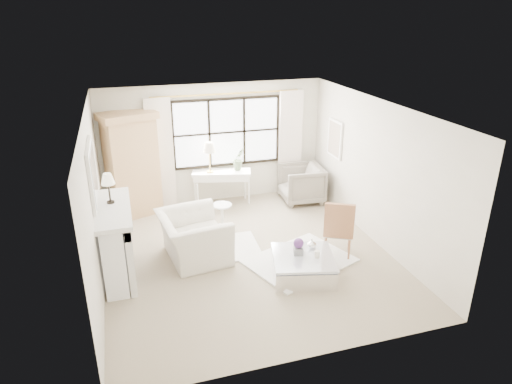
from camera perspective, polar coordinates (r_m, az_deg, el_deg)
floor at (r=8.41m, az=-1.03°, el=-7.92°), size 5.50×5.50×0.00m
ceiling at (r=7.44m, az=-1.17°, el=10.39°), size 5.50×5.50×0.00m
wall_back at (r=10.36m, az=-5.28°, el=6.01°), size 5.00×0.00×5.00m
wall_front at (r=5.50m, az=6.88°, el=-9.44°), size 5.00×0.00×5.00m
wall_left at (r=7.59m, az=-19.57°, el=-1.38°), size 0.00×5.50×5.50m
wall_right at (r=8.79m, az=14.79°, el=2.38°), size 0.00×5.50×5.50m
window_pane at (r=10.34m, az=-3.66°, el=7.46°), size 2.40×0.02×1.50m
window_frame at (r=10.33m, az=-3.65°, el=7.44°), size 2.50×0.04×1.50m
curtain_rod at (r=10.09m, az=-3.70°, el=12.15°), size 3.30×0.04×0.04m
curtain_left at (r=10.14m, az=-11.80°, el=4.58°), size 0.55×0.10×2.47m
curtain_right at (r=10.79m, az=4.30°, el=6.06°), size 0.55×0.10×2.47m
fireplace at (r=7.87m, az=-17.27°, el=-5.90°), size 0.58×1.66×1.26m
mirror_frame at (r=7.42m, az=-19.82°, el=2.12°), size 0.05×1.15×0.95m
mirror_glass at (r=7.42m, az=-19.59°, el=2.14°), size 0.02×1.00×0.80m
art_frame at (r=10.13m, az=9.84°, el=6.58°), size 0.04×0.62×0.82m
art_canvas at (r=10.12m, az=9.74°, el=6.57°), size 0.01×0.52×0.72m
mantel_lamp at (r=7.63m, az=-18.04°, el=1.40°), size 0.22×0.22×0.51m
armoire at (r=9.98m, az=-15.24°, el=3.40°), size 1.29×1.03×2.24m
console_table at (r=10.38m, az=-4.28°, el=0.53°), size 1.37×0.76×0.80m
console_lamp at (r=10.03m, az=-5.88°, el=5.47°), size 0.28×0.28×0.69m
orchid_plant at (r=10.24m, az=-2.19°, el=4.15°), size 0.33×0.29×0.51m
side_table at (r=9.32m, az=-4.26°, el=-2.55°), size 0.40×0.40×0.51m
rug_left at (r=8.62m, az=-4.79°, el=-7.11°), size 1.57×1.15×0.03m
rug_right at (r=8.25m, az=5.45°, el=-8.55°), size 2.09×1.84×0.03m
club_armchair at (r=8.22m, az=-7.82°, el=-5.60°), size 1.27×1.41×0.83m
wingback_chair at (r=10.58m, az=5.68°, el=1.05°), size 1.00×0.98×0.85m
french_chair at (r=8.42m, az=10.18°, el=-5.87°), size 0.65×0.65×1.08m
coffee_table at (r=7.78m, az=5.87°, el=-9.22°), size 1.21×1.21×0.38m
planter_box at (r=7.70m, az=5.30°, el=-7.33°), size 0.19×0.19×0.12m
planter_flowers at (r=7.63m, az=5.34°, el=-6.38°), size 0.17×0.17×0.17m
pillar_candle at (r=7.63m, az=7.63°, el=-7.71°), size 0.09×0.09×0.12m
coffee_vase at (r=7.89m, az=6.98°, el=-6.42°), size 0.19×0.19×0.17m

